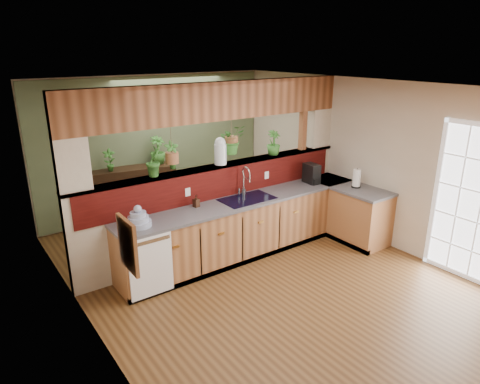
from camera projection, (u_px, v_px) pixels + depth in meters
ground at (275, 284)px, 5.81m from camera, size 4.60×7.00×0.01m
ceiling at (281, 89)px, 4.98m from camera, size 4.60×7.00×0.01m
wall_back at (157, 145)px, 8.08m from camera, size 4.60×0.02×2.60m
wall_left at (96, 240)px, 4.12m from camera, size 0.02×7.00×2.60m
wall_right at (390, 166)px, 6.67m from camera, size 0.02×7.00×2.60m
pass_through_partition at (221, 177)px, 6.48m from camera, size 4.60×0.21×2.60m
pass_through_ledge at (219, 166)px, 6.41m from camera, size 4.60×0.21×0.04m
header_beam at (218, 101)px, 6.10m from camera, size 4.60×0.15×0.55m
sage_backwall at (158, 145)px, 8.07m from camera, size 4.55×0.02×2.55m
countertop at (280, 220)px, 6.80m from camera, size 4.14×1.52×0.90m
dishwasher at (151, 266)px, 5.36m from camera, size 0.58×0.03×0.82m
navy_sink at (247, 204)px, 6.44m from camera, size 0.82×0.50×0.18m
french_door at (469, 205)px, 5.73m from camera, size 0.06×1.02×2.16m
framed_print at (128, 245)px, 3.44m from camera, size 0.04×0.35×0.45m
faucet at (245, 180)px, 6.49m from camera, size 0.20×0.20×0.46m
dish_stack at (138, 220)px, 5.41m from camera, size 0.32×0.32×0.28m
soap_dispenser at (196, 201)px, 6.07m from camera, size 0.09×0.09×0.17m
coffee_maker at (312, 174)px, 7.11m from camera, size 0.17×0.29×0.33m
paper_towel at (357, 179)px, 6.90m from camera, size 0.15×0.15×0.32m
glass_jar at (220, 151)px, 6.35m from camera, size 0.19×0.19×0.41m
ledge_plant_left at (154, 161)px, 5.76m from camera, size 0.28×0.25×0.43m
ledge_plant_right at (274, 143)px, 6.92m from camera, size 0.23×0.23×0.40m
hanging_plant_a at (171, 146)px, 5.85m from camera, size 0.23×0.18×0.52m
hanging_plant_b at (231, 127)px, 6.36m from camera, size 0.40×0.35×0.56m
shelving_console at (133, 195)px, 7.79m from camera, size 1.59×0.67×1.03m
shelf_plant_a at (109, 160)px, 7.36m from camera, size 0.24×0.21×0.39m
shelf_plant_b at (158, 150)px, 7.84m from camera, size 0.32×0.32×0.50m
floor_plant at (221, 193)px, 8.33m from camera, size 0.67×0.59×0.72m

